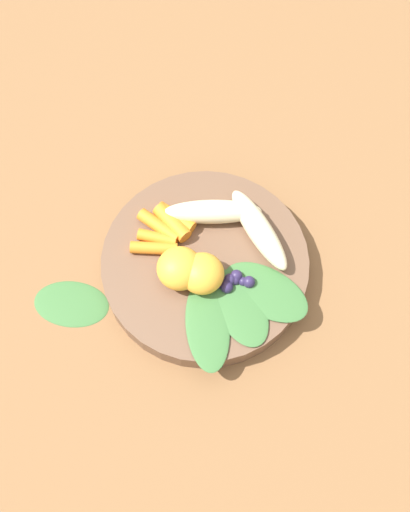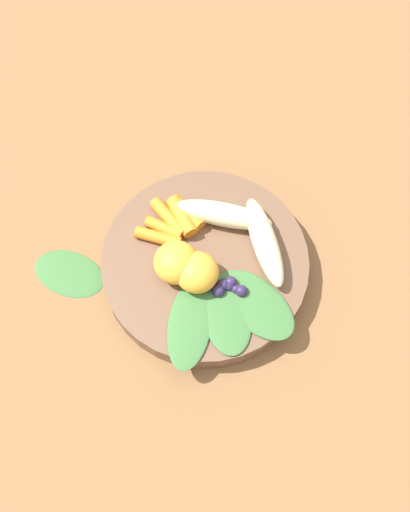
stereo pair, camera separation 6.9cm
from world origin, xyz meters
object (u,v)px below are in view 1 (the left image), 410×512
(banana_peeled_left, at_px, (212,212))
(orange_segment_near, at_px, (202,273))
(bowl, at_px, (205,265))
(banana_peeled_right, at_px, (259,229))
(kale_leaf_stray, at_px, (71,303))

(banana_peeled_left, relative_size, orange_segment_near, 2.35)
(bowl, height_order, banana_peeled_left, banana_peeled_left)
(orange_segment_near, bearing_deg, banana_peeled_right, 121.25)
(bowl, xyz_separation_m, banana_peeled_left, (-0.05, 0.02, 0.03))
(bowl, relative_size, banana_peeled_right, 2.08)
(kale_leaf_stray, bearing_deg, banana_peeled_left, -139.90)
(banana_peeled_left, bearing_deg, kale_leaf_stray, 29.89)
(banana_peeled_left, bearing_deg, banana_peeled_right, 155.67)
(banana_peeled_left, distance_m, orange_segment_near, 0.08)
(banana_peeled_left, bearing_deg, bowl, 80.00)
(bowl, bearing_deg, kale_leaf_stray, -84.22)
(bowl, distance_m, banana_peeled_right, 0.08)
(banana_peeled_right, bearing_deg, orange_segment_near, 102.78)
(orange_segment_near, relative_size, kale_leaf_stray, 0.55)
(kale_leaf_stray, bearing_deg, orange_segment_near, -163.92)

